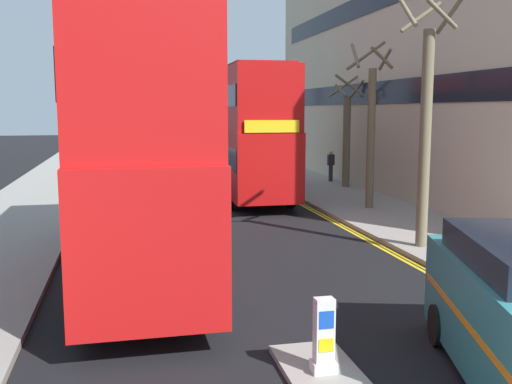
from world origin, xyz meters
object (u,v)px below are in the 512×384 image
at_px(double_decker_bus_oncoming, 244,129).
at_px(pedestrian_far, 331,165).
at_px(keep_left_bollard, 324,338).
at_px(double_decker_bus_away, 137,146).

relative_size(double_decker_bus_oncoming, pedestrian_far, 6.69).
xyz_separation_m(keep_left_bollard, double_decker_bus_oncoming, (2.45, 18.01, 2.42)).
xyz_separation_m(double_decker_bus_away, double_decker_bus_oncoming, (4.90, 11.65, 0.00)).
relative_size(double_decker_bus_away, double_decker_bus_oncoming, 1.00).
bearing_deg(double_decker_bus_away, keep_left_bollard, -68.91).
distance_m(keep_left_bollard, double_decker_bus_away, 7.24).
relative_size(keep_left_bollard, double_decker_bus_oncoming, 0.10).
height_order(double_decker_bus_away, pedestrian_far, double_decker_bus_away).
height_order(keep_left_bollard, double_decker_bus_away, double_decker_bus_away).
height_order(double_decker_bus_away, double_decker_bus_oncoming, same).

